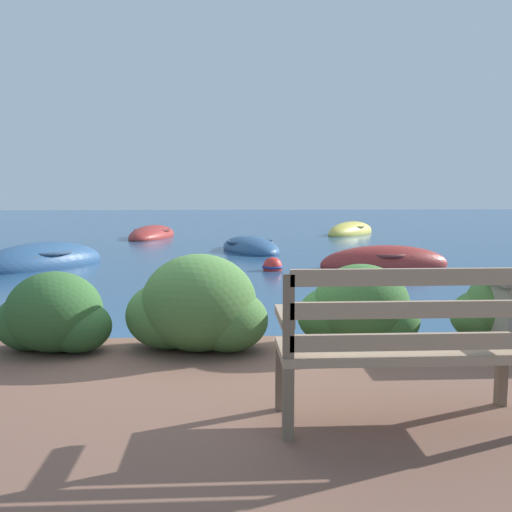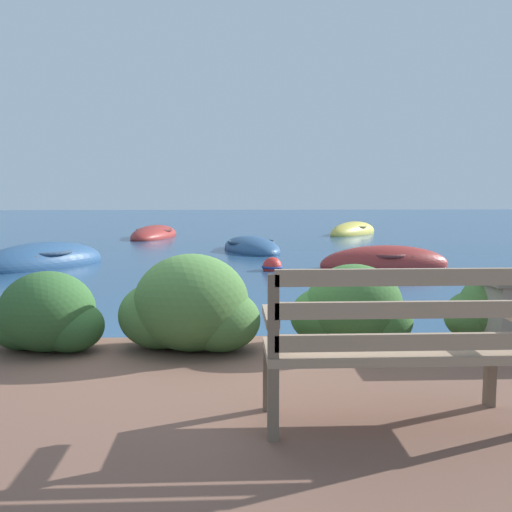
{
  "view_description": "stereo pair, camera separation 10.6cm",
  "coord_description": "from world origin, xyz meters",
  "px_view_note": "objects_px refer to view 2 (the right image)",
  "views": [
    {
      "loc": [
        0.17,
        -5.11,
        1.56
      ],
      "look_at": [
        0.79,
        6.57,
        0.2
      ],
      "focal_mm": 40.0,
      "sensor_mm": 36.0,
      "label": 1
    },
    {
      "loc": [
        0.27,
        -5.12,
        1.56
      ],
      "look_at": [
        0.79,
        6.57,
        0.2
      ],
      "focal_mm": 40.0,
      "sensor_mm": 36.0,
      "label": 2
    }
  ],
  "objects_px": {
    "park_bench": "(393,343)",
    "rowboat_mid": "(43,263)",
    "rowboat_distant": "(353,232)",
    "rowboat_outer": "(154,235)",
    "rowboat_far": "(251,249)",
    "rowboat_nearest": "(385,264)",
    "mooring_buoy": "(272,267)"
  },
  "relations": [
    {
      "from": "rowboat_distant",
      "to": "park_bench",
      "type": "bearing_deg",
      "value": 26.03
    },
    {
      "from": "rowboat_far",
      "to": "park_bench",
      "type": "bearing_deg",
      "value": -14.56
    },
    {
      "from": "rowboat_mid",
      "to": "rowboat_outer",
      "type": "bearing_deg",
      "value": -153.98
    },
    {
      "from": "rowboat_far",
      "to": "mooring_buoy",
      "type": "relative_size",
      "value": 6.96
    },
    {
      "from": "park_bench",
      "to": "rowboat_mid",
      "type": "height_order",
      "value": "park_bench"
    },
    {
      "from": "rowboat_nearest",
      "to": "mooring_buoy",
      "type": "xyz_separation_m",
      "value": [
        -2.29,
        -0.28,
        0.0
      ]
    },
    {
      "from": "rowboat_mid",
      "to": "rowboat_far",
      "type": "distance_m",
      "value": 5.2
    },
    {
      "from": "rowboat_distant",
      "to": "rowboat_outer",
      "type": "bearing_deg",
      "value": -44.09
    },
    {
      "from": "park_bench",
      "to": "rowboat_distant",
      "type": "relative_size",
      "value": 0.49
    },
    {
      "from": "park_bench",
      "to": "rowboat_mid",
      "type": "distance_m",
      "value": 9.94
    },
    {
      "from": "park_bench",
      "to": "rowboat_mid",
      "type": "relative_size",
      "value": 0.48
    },
    {
      "from": "rowboat_far",
      "to": "rowboat_distant",
      "type": "xyz_separation_m",
      "value": [
        3.8,
        5.4,
        0.01
      ]
    },
    {
      "from": "rowboat_nearest",
      "to": "rowboat_mid",
      "type": "height_order",
      "value": "rowboat_mid"
    },
    {
      "from": "rowboat_distant",
      "to": "mooring_buoy",
      "type": "height_order",
      "value": "rowboat_distant"
    },
    {
      "from": "park_bench",
      "to": "rowboat_outer",
      "type": "height_order",
      "value": "park_bench"
    },
    {
      "from": "rowboat_mid",
      "to": "rowboat_far",
      "type": "relative_size",
      "value": 1.04
    },
    {
      "from": "mooring_buoy",
      "to": "rowboat_nearest",
      "type": "bearing_deg",
      "value": 7.06
    },
    {
      "from": "rowboat_mid",
      "to": "rowboat_outer",
      "type": "height_order",
      "value": "rowboat_mid"
    },
    {
      "from": "mooring_buoy",
      "to": "park_bench",
      "type": "bearing_deg",
      "value": -89.22
    },
    {
      "from": "rowboat_mid",
      "to": "rowboat_far",
      "type": "height_order",
      "value": "rowboat_mid"
    },
    {
      "from": "rowboat_mid",
      "to": "rowboat_far",
      "type": "bearing_deg",
      "value": 158.91
    },
    {
      "from": "rowboat_mid",
      "to": "rowboat_distant",
      "type": "relative_size",
      "value": 1.03
    },
    {
      "from": "rowboat_mid",
      "to": "rowboat_nearest",
      "type": "bearing_deg",
      "value": 122.25
    },
    {
      "from": "rowboat_distant",
      "to": "rowboat_nearest",
      "type": "bearing_deg",
      "value": 29.41
    },
    {
      "from": "rowboat_far",
      "to": "mooring_buoy",
      "type": "distance_m",
      "value": 3.6
    },
    {
      "from": "rowboat_nearest",
      "to": "rowboat_distant",
      "type": "distance_m",
      "value": 8.8
    },
    {
      "from": "park_bench",
      "to": "mooring_buoy",
      "type": "distance_m",
      "value": 7.91
    },
    {
      "from": "rowboat_nearest",
      "to": "rowboat_outer",
      "type": "height_order",
      "value": "rowboat_nearest"
    },
    {
      "from": "park_bench",
      "to": "rowboat_distant",
      "type": "xyz_separation_m",
      "value": [
        3.42,
        16.88,
        -0.64
      ]
    },
    {
      "from": "rowboat_outer",
      "to": "rowboat_distant",
      "type": "relative_size",
      "value": 1.16
    },
    {
      "from": "rowboat_distant",
      "to": "mooring_buoy",
      "type": "distance_m",
      "value": 9.66
    },
    {
      "from": "rowboat_far",
      "to": "rowboat_distant",
      "type": "bearing_deg",
      "value": 128.39
    }
  ]
}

